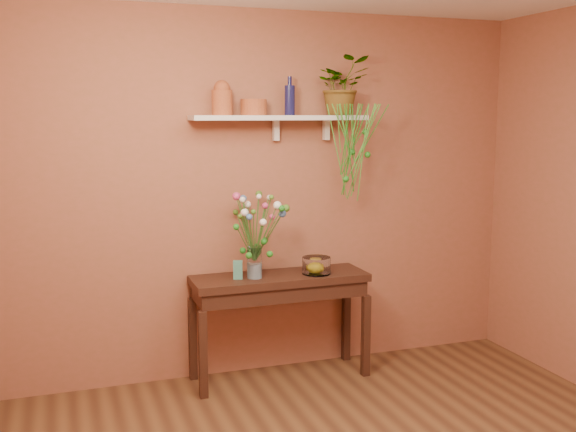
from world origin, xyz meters
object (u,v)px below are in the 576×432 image
at_px(spider_plant, 342,86).
at_px(bouquet, 256,217).
at_px(sideboard, 280,290).
at_px(blue_bottle, 290,99).
at_px(glass_vase, 254,265).
at_px(glass_bowl, 316,266).
at_px(terracotta_jug, 222,99).

xyz_separation_m(spider_plant, bouquet, (-0.71, -0.13, -0.93)).
height_order(sideboard, spider_plant, spider_plant).
distance_m(blue_bottle, bouquet, 0.89).
relative_size(sideboard, glass_vase, 5.71).
distance_m(bouquet, glass_bowl, 0.59).
xyz_separation_m(terracotta_jug, bouquet, (0.21, -0.12, -0.83)).
xyz_separation_m(terracotta_jug, spider_plant, (0.91, 0.01, 0.10)).
relative_size(spider_plant, glass_bowl, 2.07).
bearing_deg(glass_bowl, sideboard, 167.35).
height_order(sideboard, blue_bottle, blue_bottle).
height_order(sideboard, glass_vase, glass_vase).
xyz_separation_m(sideboard, glass_vase, (-0.20, -0.03, 0.21)).
bearing_deg(sideboard, bouquet, -171.53).
height_order(terracotta_jug, bouquet, terracotta_jug).
xyz_separation_m(blue_bottle, spider_plant, (0.41, 0.01, 0.10)).
bearing_deg(blue_bottle, spider_plant, 1.03).
distance_m(terracotta_jug, spider_plant, 0.92).
bearing_deg(sideboard, glass_bowl, -12.65).
bearing_deg(glass_bowl, glass_vase, 176.26).
distance_m(spider_plant, glass_bowl, 1.35).
bearing_deg(spider_plant, terracotta_jug, -179.48).
height_order(blue_bottle, glass_vase, blue_bottle).
bearing_deg(terracotta_jug, sideboard, -13.70).
height_order(terracotta_jug, spider_plant, spider_plant).
height_order(terracotta_jug, blue_bottle, blue_bottle).
bearing_deg(bouquet, terracotta_jug, 149.46).
distance_m(sideboard, terracotta_jug, 1.44).
relative_size(terracotta_jug, glass_vase, 1.07).
relative_size(terracotta_jug, blue_bottle, 0.88).
distance_m(sideboard, glass_vase, 0.29).
relative_size(sideboard, bouquet, 2.33).
height_order(sideboard, bouquet, bouquet).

